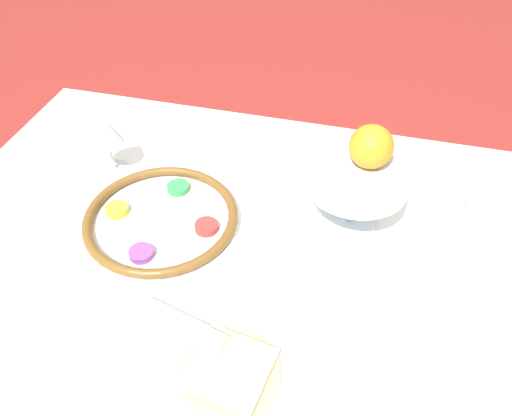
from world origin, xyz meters
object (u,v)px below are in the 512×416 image
object	(u,v)px
napkin_roll	(180,325)
bread_plate	(230,371)
fruit_stand	(356,182)
orange_fruit	(371,147)
cup_near	(481,209)
seder_plate	(161,219)
wine_glass	(105,132)

from	to	relation	value
napkin_roll	bread_plate	bearing A→B (deg)	-27.95
bread_plate	napkin_roll	distance (m)	0.12
fruit_stand	bread_plate	bearing A→B (deg)	-109.90
orange_fruit	cup_near	distance (m)	0.28
napkin_roll	cup_near	bearing A→B (deg)	38.99
seder_plate	wine_glass	world-z (taller)	wine_glass
wine_glass	cup_near	distance (m)	0.81
fruit_stand	orange_fruit	distance (m)	0.08
fruit_stand	orange_fruit	bearing A→B (deg)	59.89
wine_glass	bread_plate	xyz separation A→B (m)	(0.41, -0.42, -0.10)
orange_fruit	napkin_roll	bearing A→B (deg)	-125.33
orange_fruit	fruit_stand	bearing A→B (deg)	-120.11
seder_plate	orange_fruit	bearing A→B (deg)	19.36
orange_fruit	cup_near	world-z (taller)	orange_fruit
seder_plate	napkin_roll	bearing A→B (deg)	-60.69
napkin_roll	cup_near	distance (m)	0.65
seder_plate	bread_plate	size ratio (longest dim) A/B	1.94
fruit_stand	bread_plate	distance (m)	0.43
fruit_stand	bread_plate	world-z (taller)	fruit_stand
seder_plate	napkin_roll	world-z (taller)	napkin_roll
wine_glass	bread_plate	distance (m)	0.60
napkin_roll	seder_plate	bearing A→B (deg)	119.31
wine_glass	napkin_roll	bearing A→B (deg)	-50.56
seder_plate	wine_glass	bearing A→B (deg)	141.49
wine_glass	fruit_stand	world-z (taller)	wine_glass
orange_fruit	napkin_roll	world-z (taller)	orange_fruit
fruit_stand	wine_glass	bearing A→B (deg)	176.89
orange_fruit	bread_plate	size ratio (longest dim) A/B	0.52
seder_plate	cup_near	bearing A→B (deg)	15.59
fruit_stand	cup_near	size ratio (longest dim) A/B	3.39
seder_plate	bread_plate	bearing A→B (deg)	-50.91
seder_plate	bread_plate	distance (m)	0.37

